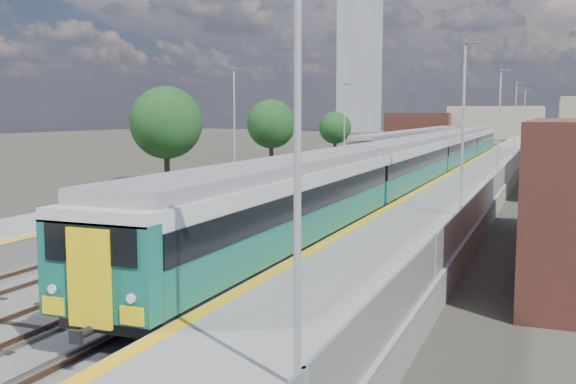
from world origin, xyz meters
The scene contains 11 objects.
ground centered at (0.00, 50.00, 0.00)m, with size 320.00×320.00×0.00m, color #47443A.
ballast_bed centered at (-2.25, 52.50, 0.03)m, with size 10.50×155.00×0.06m, color #565451.
tracks centered at (-1.65, 54.18, 0.11)m, with size 8.96×160.00×0.17m.
platform_right centered at (5.28, 52.49, 0.54)m, with size 4.70×155.00×8.52m.
platform_left centered at (-9.05, 52.49, 0.52)m, with size 4.30×155.00×8.52m.
buildings centered at (-18.12, 138.60, 10.70)m, with size 72.00×185.50×40.00m.
green_train centered at (1.50, 43.22, 2.22)m, with size 2.86×79.60×3.15m.
red_train centered at (-5.50, 76.03, 1.97)m, with size 2.64×53.57×3.33m.
tree_a centered at (-17.27, 36.64, 4.72)m, with size 5.53×5.53×7.49m.
tree_b centered at (-17.19, 56.91, 4.34)m, with size 5.08×5.08×6.89m.
tree_c centered at (-16.38, 76.20, 3.58)m, with size 4.20×4.20×5.70m.
Camera 1 is at (10.29, -7.73, 5.41)m, focal length 42.00 mm.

